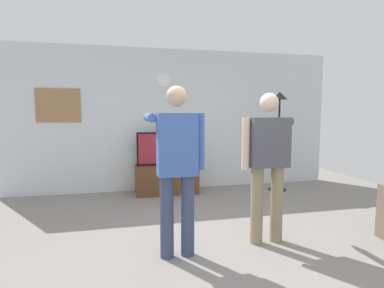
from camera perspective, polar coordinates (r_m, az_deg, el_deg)
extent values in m
plane|color=gray|center=(3.55, 5.81, -19.06)|extent=(8.40, 8.40, 0.00)
cube|color=silver|center=(6.09, -3.10, 4.43)|extent=(6.40, 0.10, 2.70)
cube|color=brown|center=(5.84, -4.71, -6.42)|extent=(1.13, 0.54, 0.52)
sphere|color=black|center=(5.56, -4.28, -6.76)|extent=(0.04, 0.04, 0.04)
cube|color=black|center=(5.79, -4.83, -0.82)|extent=(1.07, 0.06, 0.61)
cube|color=maroon|center=(5.76, -4.78, -0.86)|extent=(1.01, 0.01, 0.55)
cylinder|color=white|center=(6.03, -5.27, 11.55)|extent=(0.25, 0.03, 0.25)
cube|color=#997047|center=(6.04, -23.36, 6.56)|extent=(0.75, 0.04, 0.59)
cylinder|color=black|center=(6.29, 15.37, -8.00)|extent=(0.32, 0.32, 0.03)
cylinder|color=black|center=(6.15, 15.59, -0.09)|extent=(0.04, 0.04, 1.71)
cone|color=black|center=(6.13, 15.82, 8.56)|extent=(0.28, 0.28, 0.14)
cylinder|color=#384266|center=(3.27, -4.65, -13.19)|extent=(0.14, 0.14, 0.86)
cylinder|color=#384266|center=(3.31, -0.82, -12.95)|extent=(0.14, 0.14, 0.86)
cube|color=#3F60AD|center=(3.13, -2.79, -0.08)|extent=(0.40, 0.22, 0.63)
sphere|color=tan|center=(3.12, -2.83, 8.73)|extent=(0.21, 0.21, 0.21)
cylinder|color=#3F60AD|center=(3.37, -7.79, 4.81)|extent=(0.09, 0.58, 0.09)
cube|color=white|center=(3.69, -8.25, 4.88)|extent=(0.04, 0.12, 0.04)
cylinder|color=#3F60AD|center=(3.18, 1.52, 0.47)|extent=(0.09, 0.09, 0.58)
cylinder|color=gray|center=(3.67, 11.81, -10.98)|extent=(0.14, 0.14, 0.88)
cylinder|color=gray|center=(3.77, 15.27, -10.58)|extent=(0.14, 0.14, 0.88)
cube|color=#4C4C56|center=(3.58, 13.84, 0.32)|extent=(0.45, 0.22, 0.56)
sphere|color=beige|center=(3.57, 14.01, 7.42)|extent=(0.21, 0.21, 0.21)
cylinder|color=beige|center=(3.47, 9.86, 0.04)|extent=(0.09, 0.09, 0.58)
cylinder|color=#4C4C56|center=(3.95, 15.51, 4.09)|extent=(0.09, 0.58, 0.09)
cube|color=white|center=(4.24, 13.43, 4.24)|extent=(0.04, 0.12, 0.04)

